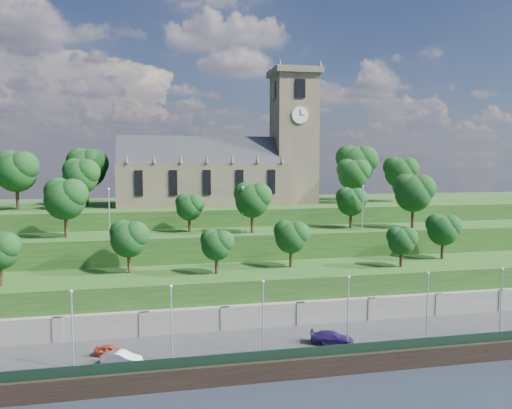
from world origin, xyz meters
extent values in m
plane|color=#1B222C|center=(0.00, 0.00, 0.00)|extent=(320.00, 320.00, 0.00)
cube|color=#2D2D30|center=(0.00, 6.00, 1.00)|extent=(160.00, 12.00, 2.00)
cube|color=black|center=(0.00, -0.05, 1.10)|extent=(160.00, 0.50, 2.20)
cube|color=black|center=(0.00, 0.60, 2.60)|extent=(160.00, 0.10, 1.20)
cube|color=slate|center=(0.00, 12.00, 2.50)|extent=(160.00, 2.00, 5.00)
cube|color=slate|center=(-25.00, 11.20, 2.50)|extent=(1.20, 0.60, 5.00)
cube|color=slate|center=(-15.00, 11.20, 2.50)|extent=(1.20, 0.60, 5.00)
cube|color=slate|center=(-5.00, 11.20, 2.50)|extent=(1.20, 0.60, 5.00)
cube|color=slate|center=(5.00, 11.20, 2.50)|extent=(1.20, 0.60, 5.00)
cube|color=slate|center=(15.00, 11.20, 2.50)|extent=(1.20, 0.60, 5.00)
cube|color=slate|center=(25.00, 11.20, 2.50)|extent=(1.20, 0.60, 5.00)
cube|color=slate|center=(35.00, 11.20, 2.50)|extent=(1.20, 0.60, 5.00)
cube|color=#204416|center=(0.00, 18.00, 4.00)|extent=(160.00, 12.00, 8.00)
cube|color=#204416|center=(0.00, 29.00, 6.00)|extent=(160.00, 10.00, 12.00)
cube|color=#204416|center=(0.00, 50.00, 7.50)|extent=(160.00, 32.00, 15.00)
cube|color=brown|center=(-4.00, 46.00, 19.00)|extent=(32.00, 12.00, 8.00)
cube|color=#23262B|center=(-4.00, 46.00, 23.00)|extent=(32.00, 10.18, 10.18)
cone|color=brown|center=(-18.00, 40.00, 23.90)|extent=(0.70, 0.70, 1.80)
cone|color=brown|center=(-13.33, 40.00, 23.90)|extent=(0.70, 0.70, 1.80)
cone|color=brown|center=(-8.67, 40.00, 23.90)|extent=(0.70, 0.70, 1.80)
cone|color=brown|center=(-4.00, 40.00, 23.90)|extent=(0.70, 0.70, 1.80)
cone|color=brown|center=(0.67, 40.00, 23.90)|extent=(0.70, 0.70, 1.80)
cone|color=brown|center=(5.33, 40.00, 23.90)|extent=(0.70, 0.70, 1.80)
cone|color=brown|center=(10.00, 40.00, 23.90)|extent=(0.70, 0.70, 1.80)
cube|color=black|center=(-16.00, 39.92, 19.50)|extent=(1.40, 0.25, 4.50)
cube|color=black|center=(-10.00, 39.92, 19.50)|extent=(1.40, 0.25, 4.50)
cube|color=black|center=(-4.00, 39.92, 19.50)|extent=(1.40, 0.25, 4.50)
cube|color=black|center=(2.00, 39.92, 19.50)|extent=(1.40, 0.25, 4.50)
cube|color=black|center=(8.00, 39.92, 19.50)|extent=(1.40, 0.25, 4.50)
cube|color=brown|center=(14.00, 46.00, 27.50)|extent=(8.00, 8.00, 25.00)
cube|color=brown|center=(14.00, 46.00, 40.60)|extent=(9.20, 9.20, 1.20)
cone|color=brown|center=(10.00, 42.00, 41.80)|extent=(0.80, 0.80, 1.60)
cone|color=brown|center=(10.00, 50.00, 41.80)|extent=(0.80, 0.80, 1.60)
cone|color=brown|center=(18.00, 42.00, 41.80)|extent=(0.80, 0.80, 1.60)
cone|color=brown|center=(18.00, 50.00, 41.80)|extent=(0.80, 0.80, 1.60)
cube|color=black|center=(14.00, 41.92, 37.00)|extent=(2.00, 0.25, 3.50)
cube|color=black|center=(14.00, 50.08, 37.00)|extent=(2.00, 0.25, 3.50)
cube|color=black|center=(9.92, 46.00, 37.00)|extent=(0.25, 2.00, 3.50)
cube|color=black|center=(18.08, 46.00, 37.00)|extent=(0.25, 2.00, 3.50)
cylinder|color=white|center=(14.00, 41.88, 32.00)|extent=(3.20, 0.30, 3.20)
cylinder|color=white|center=(18.12, 46.00, 32.00)|extent=(0.30, 3.20, 3.20)
cube|color=black|center=(14.00, 41.70, 32.50)|extent=(0.12, 0.05, 1.10)
cube|color=black|center=(14.40, 41.70, 32.00)|extent=(0.80, 0.05, 0.12)
cylinder|color=#322013|center=(-32.32, 16.00, 9.49)|extent=(0.49, 0.49, 2.98)
sphere|color=black|center=(-32.32, 16.00, 12.38)|extent=(4.64, 4.64, 4.64)
sphere|color=black|center=(-31.39, 15.54, 13.07)|extent=(3.48, 3.48, 3.48)
cylinder|color=#322013|center=(-17.04, 20.00, 9.58)|extent=(0.50, 0.50, 3.17)
sphere|color=black|center=(-17.04, 20.00, 12.65)|extent=(4.93, 4.93, 4.93)
sphere|color=black|center=(-16.05, 19.51, 13.39)|extent=(3.70, 3.70, 3.70)
sphere|color=black|center=(-17.90, 20.62, 13.63)|extent=(3.45, 3.45, 3.45)
cylinder|color=#322013|center=(-5.27, 17.00, 9.33)|extent=(0.48, 0.48, 2.67)
sphere|color=black|center=(-5.27, 17.00, 11.91)|extent=(4.15, 4.15, 4.15)
sphere|color=black|center=(-4.44, 16.58, 12.54)|extent=(3.11, 3.11, 3.11)
sphere|color=black|center=(-6.00, 17.52, 12.74)|extent=(2.91, 2.91, 2.91)
cylinder|color=#322013|center=(5.85, 19.00, 9.48)|extent=(0.49, 0.49, 2.96)
sphere|color=black|center=(5.85, 19.00, 12.35)|extent=(4.61, 4.61, 4.61)
sphere|color=black|center=(6.78, 18.54, 13.04)|extent=(3.46, 3.46, 3.46)
sphere|color=black|center=(5.05, 19.58, 13.27)|extent=(3.23, 3.23, 3.23)
cylinder|color=#322013|center=(21.73, 16.00, 9.27)|extent=(0.47, 0.47, 2.53)
sphere|color=black|center=(21.73, 16.00, 11.72)|extent=(3.94, 3.94, 3.94)
sphere|color=black|center=(22.52, 15.61, 12.31)|extent=(2.96, 2.96, 2.96)
sphere|color=black|center=(21.04, 16.49, 12.51)|extent=(2.76, 2.76, 2.76)
cylinder|color=#322013|center=(30.93, 20.00, 9.53)|extent=(0.50, 0.50, 3.07)
sphere|color=black|center=(30.93, 20.00, 12.50)|extent=(4.77, 4.77, 4.77)
sphere|color=black|center=(31.88, 19.52, 13.22)|extent=(3.58, 3.58, 3.58)
sphere|color=black|center=(30.09, 20.60, 13.45)|extent=(3.34, 3.34, 3.34)
cylinder|color=#322013|center=(-26.40, 28.00, 13.93)|extent=(0.53, 0.53, 3.86)
sphere|color=black|center=(-26.40, 28.00, 17.67)|extent=(6.01, 6.01, 6.01)
sphere|color=black|center=(-25.20, 27.40, 18.57)|extent=(4.51, 4.51, 4.51)
sphere|color=black|center=(-27.45, 28.75, 18.87)|extent=(4.21, 4.21, 4.21)
cylinder|color=#322013|center=(-7.96, 30.00, 13.34)|extent=(0.48, 0.48, 2.69)
sphere|color=black|center=(-7.96, 30.00, 15.94)|extent=(4.18, 4.18, 4.18)
sphere|color=black|center=(-7.13, 29.58, 16.57)|extent=(3.14, 3.14, 3.14)
sphere|color=black|center=(-8.69, 30.52, 16.78)|extent=(2.93, 2.93, 2.93)
cylinder|color=#322013|center=(1.72, 27.00, 13.74)|extent=(0.51, 0.51, 3.49)
sphere|color=black|center=(1.72, 27.00, 17.11)|extent=(5.42, 5.42, 5.42)
sphere|color=black|center=(2.80, 26.46, 17.93)|extent=(4.07, 4.07, 4.07)
sphere|color=black|center=(0.77, 27.68, 18.20)|extent=(3.80, 3.80, 3.80)
cylinder|color=#322013|center=(19.21, 29.00, 13.50)|extent=(0.49, 0.49, 3.00)
sphere|color=black|center=(19.21, 29.00, 16.40)|extent=(4.67, 4.67, 4.67)
sphere|color=black|center=(20.14, 28.53, 17.10)|extent=(3.50, 3.50, 3.50)
sphere|color=black|center=(18.39, 29.58, 17.33)|extent=(3.27, 3.27, 3.27)
cylinder|color=#322013|center=(29.59, 27.00, 13.99)|extent=(0.54, 0.54, 3.98)
sphere|color=black|center=(29.59, 27.00, 17.84)|extent=(6.19, 6.19, 6.19)
sphere|color=black|center=(30.83, 26.38, 18.76)|extent=(4.64, 4.64, 4.64)
sphere|color=black|center=(28.51, 27.77, 19.07)|extent=(4.33, 4.33, 4.33)
cylinder|color=#322013|center=(-36.42, 42.00, 17.20)|extent=(0.56, 0.56, 4.39)
sphere|color=black|center=(-36.42, 42.00, 21.45)|extent=(6.84, 6.84, 6.84)
sphere|color=black|center=(-35.05, 41.32, 22.47)|extent=(5.13, 5.13, 5.13)
sphere|color=black|center=(-37.61, 42.85, 22.81)|extent=(4.79, 4.79, 4.79)
cylinder|color=#322013|center=(-25.71, 48.00, 17.32)|extent=(0.57, 0.57, 4.65)
sphere|color=black|center=(-25.71, 48.00, 21.81)|extent=(7.23, 7.23, 7.23)
sphere|color=black|center=(-24.26, 47.28, 22.90)|extent=(5.42, 5.42, 5.42)
sphere|color=black|center=(-26.97, 48.90, 23.26)|extent=(5.06, 5.06, 5.06)
cylinder|color=#322013|center=(-25.74, 40.00, 16.91)|extent=(0.53, 0.53, 3.81)
sphere|color=black|center=(-25.74, 40.00, 20.59)|extent=(5.93, 5.93, 5.93)
sphere|color=black|center=(-24.55, 39.41, 21.48)|extent=(4.45, 4.45, 4.45)
sphere|color=black|center=(-26.77, 40.74, 21.77)|extent=(4.15, 4.15, 4.15)
cylinder|color=#322013|center=(25.00, 42.00, 16.88)|extent=(0.53, 0.53, 3.77)
sphere|color=black|center=(25.00, 42.00, 20.53)|extent=(5.86, 5.86, 5.86)
sphere|color=black|center=(26.17, 41.41, 21.41)|extent=(4.40, 4.40, 4.40)
sphere|color=black|center=(23.97, 42.73, 21.70)|extent=(4.10, 4.10, 4.10)
cylinder|color=#322013|center=(29.00, 50.00, 17.53)|extent=(0.58, 0.58, 5.06)
sphere|color=black|center=(29.00, 50.00, 22.42)|extent=(7.87, 7.87, 7.87)
sphere|color=black|center=(30.57, 49.21, 23.60)|extent=(5.90, 5.90, 5.90)
sphere|color=black|center=(27.62, 50.98, 24.00)|extent=(5.51, 5.51, 5.51)
cylinder|color=#322013|center=(36.07, 44.00, 17.00)|extent=(0.54, 0.54, 4.00)
sphere|color=black|center=(36.07, 44.00, 20.86)|extent=(6.22, 6.22, 6.22)
sphere|color=black|center=(37.31, 43.38, 21.79)|extent=(4.66, 4.66, 4.66)
sphere|color=black|center=(34.98, 44.78, 22.10)|extent=(4.35, 4.35, 4.35)
cylinder|color=#B2B2B7|center=(-22.00, 2.50, 6.08)|extent=(0.16, 0.16, 8.16)
sphere|color=silver|center=(-22.00, 2.50, 10.28)|extent=(0.36, 0.36, 0.36)
cylinder|color=#B2B2B7|center=(-12.00, 2.50, 6.08)|extent=(0.16, 0.16, 8.16)
sphere|color=silver|center=(-12.00, 2.50, 10.28)|extent=(0.36, 0.36, 0.36)
cylinder|color=#B2B2B7|center=(-2.00, 2.50, 6.08)|extent=(0.16, 0.16, 8.16)
sphere|color=silver|center=(-2.00, 2.50, 10.28)|extent=(0.36, 0.36, 0.36)
cylinder|color=#B2B2B7|center=(8.00, 2.50, 6.08)|extent=(0.16, 0.16, 8.16)
sphere|color=silver|center=(8.00, 2.50, 10.28)|extent=(0.36, 0.36, 0.36)
cylinder|color=#B2B2B7|center=(18.00, 2.50, 6.08)|extent=(0.16, 0.16, 8.16)
sphere|color=silver|center=(18.00, 2.50, 10.28)|extent=(0.36, 0.36, 0.36)
cylinder|color=#B2B2B7|center=(28.00, 2.50, 6.08)|extent=(0.16, 0.16, 8.16)
sphere|color=silver|center=(28.00, 2.50, 10.28)|extent=(0.36, 0.36, 0.36)
cylinder|color=#B2B2B7|center=(-20.00, 26.00, 15.59)|extent=(0.16, 0.16, 7.18)
sphere|color=silver|center=(-20.00, 26.00, 19.30)|extent=(0.36, 0.36, 0.36)
cylinder|color=#B2B2B7|center=(0.00, 26.00, 15.59)|extent=(0.16, 0.16, 7.18)
sphere|color=silver|center=(0.00, 26.00, 19.30)|extent=(0.36, 0.36, 0.36)
cylinder|color=#B2B2B7|center=(20.00, 26.00, 15.59)|extent=(0.16, 0.16, 7.18)
sphere|color=silver|center=(20.00, 26.00, 19.30)|extent=(0.36, 0.36, 0.36)
imported|color=#AD361C|center=(-18.55, 5.58, 2.61)|extent=(3.83, 2.47, 1.21)
imported|color=silver|center=(-17.23, 2.91, 2.70)|extent=(4.51, 3.14, 1.41)
imported|color=#23164F|center=(6.65, 3.92, 2.74)|extent=(5.47, 3.83, 1.47)
camera|label=1|loc=(-13.77, -49.94, 23.67)|focal=35.00mm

